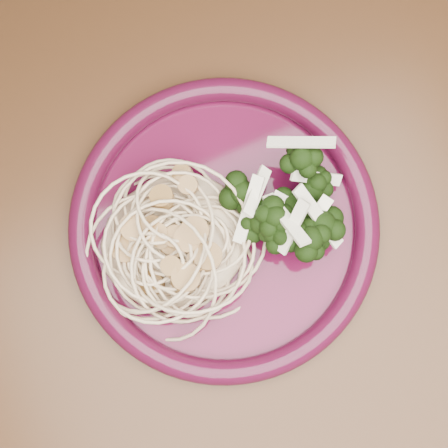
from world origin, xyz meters
TOP-DOWN VIEW (x-y plane):
  - dining_table at (0.00, 0.00)m, footprint 1.20×0.80m
  - dinner_plate at (0.02, -0.04)m, footprint 0.31×0.31m
  - spaghetti_pile at (-0.03, -0.04)m, footprint 0.15×0.13m
  - scallop_cluster at (-0.03, -0.04)m, footprint 0.13×0.13m
  - broccoli_pile at (0.07, -0.05)m, footprint 0.10×0.15m
  - onion_garnish at (0.07, -0.05)m, footprint 0.07×0.10m

SIDE VIEW (x-z plane):
  - dining_table at x=0.00m, z-range 0.28..1.03m
  - dinner_plate at x=0.02m, z-range 0.75..0.77m
  - spaghetti_pile at x=-0.03m, z-range 0.76..0.79m
  - broccoli_pile at x=0.07m, z-range 0.76..0.80m
  - scallop_cluster at x=-0.03m, z-range 0.79..0.82m
  - onion_garnish at x=0.07m, z-range 0.78..0.84m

